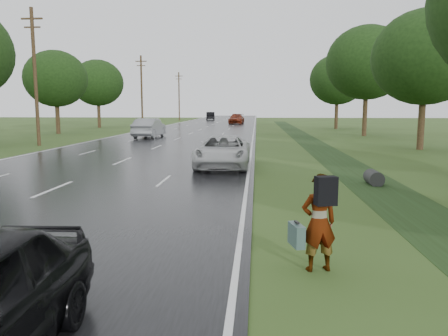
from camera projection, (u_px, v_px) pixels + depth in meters
name	position (u px, v px, depth m)	size (l,w,h in m)	color
road	(197.00, 131.00, 51.82)	(14.00, 180.00, 0.04)	black
edge_stripe_east	(254.00, 131.00, 51.32)	(0.12, 180.00, 0.01)	silver
edge_stripe_west	(141.00, 131.00, 52.31)	(0.12, 180.00, 0.01)	silver
center_line	(197.00, 131.00, 51.82)	(0.12, 180.00, 0.01)	silver
drainage_ditch	(333.00, 157.00, 25.01)	(2.20, 120.00, 0.56)	black
utility_pole_mid	(35.00, 75.00, 32.03)	(1.60, 0.26, 10.00)	#382116
utility_pole_far	(142.00, 90.00, 61.65)	(1.60, 0.26, 10.00)	#382116
utility_pole_distant	(179.00, 96.00, 91.27)	(1.60, 0.26, 10.00)	#382116
tree_east_c	(425.00, 57.00, 28.89)	(7.00, 7.00, 9.29)	#382116
tree_east_d	(367.00, 63.00, 42.60)	(8.00, 8.00, 10.76)	#382116
tree_east_f	(338.00, 80.00, 56.55)	(7.20, 7.20, 9.62)	#382116
tree_west_d	(56.00, 79.00, 46.13)	(6.60, 6.60, 8.80)	#382116
tree_west_f	(98.00, 83.00, 59.96)	(7.00, 7.00, 9.29)	#382116
pedestrian	(318.00, 221.00, 7.67)	(0.89, 0.68, 1.76)	#A5998C
white_pickup	(223.00, 151.00, 20.82)	(2.47, 5.36, 1.49)	silver
silver_sedan	(149.00, 128.00, 40.56)	(1.89, 5.42, 1.79)	gray
far_car_red	(236.00, 119.00, 73.62)	(2.31, 5.69, 1.65)	maroon
far_car_dark	(210.00, 116.00, 95.66)	(1.79, 5.14, 1.69)	black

